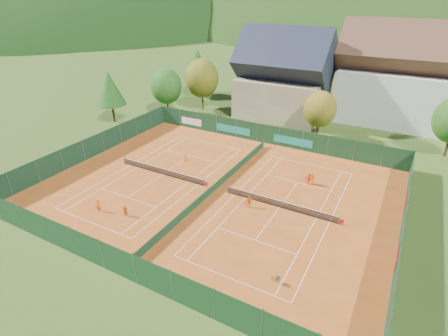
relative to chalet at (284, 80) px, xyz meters
The scene contains 28 objects.
ground 30.87m from the chalet, 84.29° to the right, with size 600.00×600.00×0.00m, color #304C18.
clay_pad 30.87m from the chalet, 84.29° to the right, with size 40.00×32.00×0.01m, color #A84C18.
court_markings_left 31.12m from the chalet, 99.46° to the right, with size 11.03×23.83×0.00m.
court_markings_right 32.63m from the chalet, 69.86° to the right, with size 11.03×23.83×0.00m.
tennis_net_left 31.00m from the chalet, 99.17° to the right, with size 13.30×0.10×1.02m.
tennis_net_right 32.59m from the chalet, 69.60° to the right, with size 13.30×0.10×1.02m.
court_divider 30.77m from the chalet, 84.29° to the right, with size 0.03×28.80×1.00m.
fence_north 15.14m from the chalet, 79.70° to the right, with size 40.00×0.10×3.00m.
fence_south 46.38m from the chalet, 86.27° to the right, with size 40.00×0.04×3.00m.
fence_west 34.86m from the chalet, 119.54° to the right, with size 0.04×32.00×3.00m.
fence_east 38.11m from the chalet, 52.48° to the right, with size 0.09×32.00×3.00m.
chalet is the anchor object (origin of this frame).
hotel_block_a 19.94m from the chalet, 17.53° to the left, with size 21.60×11.00×17.25m.
tree_west_front 21.51m from the chalet, 152.24° to the right, with size 5.72×5.72×8.69m.
tree_west_mid 15.53m from the chalet, 165.07° to the right, with size 6.44×6.44×9.78m.
tree_west_back 21.38m from the chalet, 169.22° to the left, with size 5.60×5.60×10.00m.
tree_center 12.19m from the chalet, 41.63° to the right, with size 5.01×5.01×7.60m.
tree_west_side 30.81m from the chalet, 144.25° to the right, with size 5.04×5.04×9.00m.
mountain_backdrop 211.04m from the chalet, 81.19° to the left, with size 820.00×530.00×242.00m.
ball_hopper 43.61m from the chalet, 69.89° to the right, with size 0.34×0.34×0.80m.
loose_ball_0 39.30m from the chalet, 99.73° to the right, with size 0.07×0.07×0.07m, color #CCD833.
loose_ball_1 43.85m from the chalet, 81.02° to the right, with size 0.07×0.07×0.07m, color #CCD833.
player_left_near 40.84m from the chalet, 98.11° to the right, with size 0.54×0.35×1.48m, color orange.
player_left_mid 39.84m from the chalet, 93.74° to the right, with size 0.59×0.46×1.22m, color orange.
player_left_far 26.65m from the chalet, 99.55° to the right, with size 0.76×0.44×1.18m, color #F84E16.
player_right_near 33.08m from the chalet, 75.65° to the right, with size 0.86×0.36×1.46m, color orange.
player_right_far_a 27.19m from the chalet, 61.69° to the right, with size 0.77×0.50×1.58m, color #FC5216.
player_right_far_b 26.92m from the chalet, 62.14° to the right, with size 1.25×0.40×1.35m, color #D94913.
Camera 1 is at (18.08, -30.97, 21.28)m, focal length 28.00 mm.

